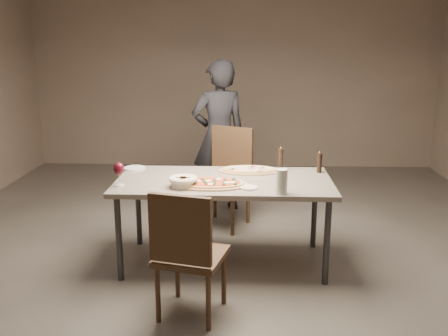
{
  "coord_description": "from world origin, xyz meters",
  "views": [
    {
      "loc": [
        0.17,
        -4.02,
        1.88
      ],
      "look_at": [
        0.0,
        0.0,
        0.85
      ],
      "focal_mm": 40.0,
      "sensor_mm": 36.0,
      "label": 1
    }
  ],
  "objects_px": {
    "zucchini_pizza": "(210,183)",
    "chair_far": "(227,171)",
    "diner": "(219,136)",
    "ham_pizza": "(249,170)",
    "chair_near": "(187,249)",
    "carafe": "(281,182)",
    "bread_basket": "(183,181)",
    "dining_table": "(224,186)",
    "pepper_mill_left": "(281,159)"
  },
  "relations": [
    {
      "from": "pepper_mill_left",
      "to": "dining_table",
      "type": "bearing_deg",
      "value": -142.51
    },
    {
      "from": "carafe",
      "to": "chair_far",
      "type": "distance_m",
      "value": 1.45
    },
    {
      "from": "dining_table",
      "to": "carafe",
      "type": "bearing_deg",
      "value": -40.09
    },
    {
      "from": "bread_basket",
      "to": "carafe",
      "type": "height_order",
      "value": "carafe"
    },
    {
      "from": "pepper_mill_left",
      "to": "chair_near",
      "type": "relative_size",
      "value": 0.22
    },
    {
      "from": "carafe",
      "to": "chair_near",
      "type": "relative_size",
      "value": 0.21
    },
    {
      "from": "zucchini_pizza",
      "to": "chair_far",
      "type": "height_order",
      "value": "chair_far"
    },
    {
      "from": "zucchini_pizza",
      "to": "carafe",
      "type": "xyz_separation_m",
      "value": [
        0.56,
        -0.2,
        0.08
      ]
    },
    {
      "from": "pepper_mill_left",
      "to": "ham_pizza",
      "type": "bearing_deg",
      "value": -158.29
    },
    {
      "from": "chair_far",
      "to": "dining_table",
      "type": "bearing_deg",
      "value": 113.71
    },
    {
      "from": "dining_table",
      "to": "bread_basket",
      "type": "bearing_deg",
      "value": -143.78
    },
    {
      "from": "carafe",
      "to": "chair_near",
      "type": "height_order",
      "value": "carafe"
    },
    {
      "from": "dining_table",
      "to": "bread_basket",
      "type": "height_order",
      "value": "bread_basket"
    },
    {
      "from": "ham_pizza",
      "to": "chair_near",
      "type": "bearing_deg",
      "value": -111.33
    },
    {
      "from": "bread_basket",
      "to": "zucchini_pizza",
      "type": "bearing_deg",
      "value": 13.15
    },
    {
      "from": "bread_basket",
      "to": "dining_table",
      "type": "bearing_deg",
      "value": 36.22
    },
    {
      "from": "dining_table",
      "to": "carafe",
      "type": "relative_size",
      "value": 9.33
    },
    {
      "from": "chair_near",
      "to": "zucchini_pizza",
      "type": "bearing_deg",
      "value": 95.93
    },
    {
      "from": "carafe",
      "to": "zucchini_pizza",
      "type": "bearing_deg",
      "value": 160.52
    },
    {
      "from": "zucchini_pizza",
      "to": "chair_near",
      "type": "xyz_separation_m",
      "value": [
        -0.1,
        -0.75,
        -0.24
      ]
    },
    {
      "from": "ham_pizza",
      "to": "pepper_mill_left",
      "type": "xyz_separation_m",
      "value": [
        0.29,
        0.11,
        0.08
      ]
    },
    {
      "from": "zucchini_pizza",
      "to": "diner",
      "type": "relative_size",
      "value": 0.37
    },
    {
      "from": "zucchini_pizza",
      "to": "diner",
      "type": "distance_m",
      "value": 1.62
    },
    {
      "from": "diner",
      "to": "dining_table",
      "type": "bearing_deg",
      "value": 74.79
    },
    {
      "from": "pepper_mill_left",
      "to": "chair_far",
      "type": "relative_size",
      "value": 0.2
    },
    {
      "from": "ham_pizza",
      "to": "chair_far",
      "type": "distance_m",
      "value": 0.76
    },
    {
      "from": "diner",
      "to": "chair_far",
      "type": "bearing_deg",
      "value": 83.58
    },
    {
      "from": "chair_near",
      "to": "bread_basket",
      "type": "bearing_deg",
      "value": 112.34
    },
    {
      "from": "zucchini_pizza",
      "to": "carafe",
      "type": "bearing_deg",
      "value": 0.61
    },
    {
      "from": "dining_table",
      "to": "ham_pizza",
      "type": "distance_m",
      "value": 0.35
    },
    {
      "from": "chair_far",
      "to": "carafe",
      "type": "bearing_deg",
      "value": 132.04
    },
    {
      "from": "pepper_mill_left",
      "to": "diner",
      "type": "distance_m",
      "value": 1.22
    },
    {
      "from": "ham_pizza",
      "to": "pepper_mill_left",
      "type": "height_order",
      "value": "pepper_mill_left"
    },
    {
      "from": "bread_basket",
      "to": "diner",
      "type": "bearing_deg",
      "value": 83.34
    },
    {
      "from": "dining_table",
      "to": "zucchini_pizza",
      "type": "xyz_separation_m",
      "value": [
        -0.11,
        -0.18,
        0.07
      ]
    },
    {
      "from": "chair_far",
      "to": "diner",
      "type": "xyz_separation_m",
      "value": [
        -0.11,
        0.47,
        0.28
      ]
    },
    {
      "from": "ham_pizza",
      "to": "zucchini_pizza",
      "type": "bearing_deg",
      "value": -127.19
    },
    {
      "from": "ham_pizza",
      "to": "pepper_mill_left",
      "type": "relative_size",
      "value": 2.63
    },
    {
      "from": "dining_table",
      "to": "carafe",
      "type": "height_order",
      "value": "carafe"
    },
    {
      "from": "ham_pizza",
      "to": "dining_table",
      "type": "bearing_deg",
      "value": -130.17
    },
    {
      "from": "pepper_mill_left",
      "to": "chair_near",
      "type": "distance_m",
      "value": 1.52
    },
    {
      "from": "bread_basket",
      "to": "chair_far",
      "type": "bearing_deg",
      "value": 75.64
    },
    {
      "from": "ham_pizza",
      "to": "carafe",
      "type": "xyz_separation_m",
      "value": [
        0.24,
        -0.65,
        0.08
      ]
    },
    {
      "from": "ham_pizza",
      "to": "bread_basket",
      "type": "xyz_separation_m",
      "value": [
        -0.52,
        -0.5,
        0.03
      ]
    },
    {
      "from": "dining_table",
      "to": "pepper_mill_left",
      "type": "bearing_deg",
      "value": 37.49
    },
    {
      "from": "ham_pizza",
      "to": "diner",
      "type": "bearing_deg",
      "value": 103.76
    },
    {
      "from": "dining_table",
      "to": "pepper_mill_left",
      "type": "xyz_separation_m",
      "value": [
        0.5,
        0.38,
        0.15
      ]
    },
    {
      "from": "zucchini_pizza",
      "to": "diner",
      "type": "xyz_separation_m",
      "value": [
        -0.01,
        1.62,
        0.08
      ]
    },
    {
      "from": "bread_basket",
      "to": "pepper_mill_left",
      "type": "xyz_separation_m",
      "value": [
        0.81,
        0.61,
        0.05
      ]
    },
    {
      "from": "chair_far",
      "to": "diner",
      "type": "bearing_deg",
      "value": -53.17
    }
  ]
}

